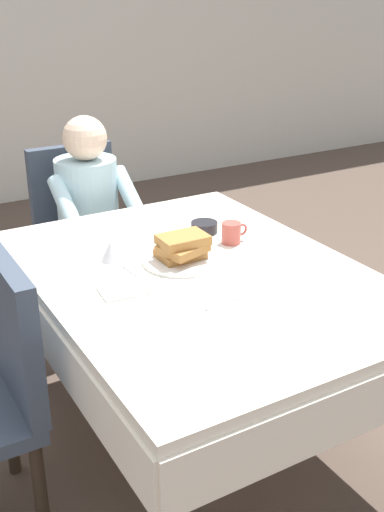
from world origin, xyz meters
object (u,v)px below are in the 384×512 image
object	(u,v)px
dining_table_main	(198,293)
fork_left_of_plate	(136,275)
diner_person	(91,209)
knife_right_of_plate	(227,253)
syrup_pitcher	(111,251)
plate_breakfast	(181,260)
breakfast_stack	(182,247)
spoon_near_edge	(225,303)
cup_coffee	(232,233)
chair_diner	(81,226)
bowl_butter	(204,227)

from	to	relation	value
dining_table_main	fork_left_of_plate	xyz separation A→B (m)	(-0.21, 0.08, 0.09)
diner_person	knife_right_of_plate	xyz separation A→B (m)	(0.18, -0.94, 0.07)
diner_person	fork_left_of_plate	bearing A→B (deg)	78.09
diner_person	syrup_pitcher	world-z (taller)	diner_person
plate_breakfast	fork_left_of_plate	size ratio (longest dim) A/B	1.56
breakfast_stack	syrup_pitcher	size ratio (longest dim) A/B	2.41
diner_person	spoon_near_edge	xyz separation A→B (m)	(-0.04, -1.27, 0.07)
breakfast_stack	knife_right_of_plate	size ratio (longest dim) A/B	0.96
plate_breakfast	cup_coffee	size ratio (longest dim) A/B	2.48
fork_left_of_plate	knife_right_of_plate	xyz separation A→B (m)	(0.38, 0.00, 0.00)
syrup_pitcher	chair_diner	bearing A→B (deg)	76.51
fork_left_of_plate	cup_coffee	bearing A→B (deg)	-84.07
dining_table_main	cup_coffee	world-z (taller)	cup_coffee
breakfast_stack	knife_right_of_plate	world-z (taller)	breakfast_stack
diner_person	breakfast_stack	bearing A→B (deg)	89.79
syrup_pitcher	knife_right_of_plate	size ratio (longest dim) A/B	0.40
diner_person	plate_breakfast	size ratio (longest dim) A/B	4.00
cup_coffee	bowl_butter	distance (m)	0.16
bowl_butter	cup_coffee	bearing A→B (deg)	-77.01
breakfast_stack	cup_coffee	distance (m)	0.27
dining_table_main	syrup_pitcher	size ratio (longest dim) A/B	19.05
knife_right_of_plate	spoon_near_edge	bearing A→B (deg)	148.30
breakfast_stack	bowl_butter	world-z (taller)	breakfast_stack
cup_coffee	bowl_butter	size ratio (longest dim) A/B	1.03
diner_person	bowl_butter	distance (m)	0.74
dining_table_main	diner_person	xyz separation A→B (m)	(-0.01, 1.01, 0.02)
diner_person	breakfast_stack	size ratio (longest dim) A/B	5.80
bowl_butter	syrup_pitcher	xyz separation A→B (m)	(-0.45, -0.07, 0.02)
plate_breakfast	cup_coffee	distance (m)	0.28
spoon_near_edge	chair_diner	bearing A→B (deg)	83.52
plate_breakfast	cup_coffee	world-z (taller)	cup_coffee
knife_right_of_plate	spoon_near_edge	size ratio (longest dim) A/B	1.33
dining_table_main	cup_coffee	xyz separation A→B (m)	(0.25, 0.16, 0.13)
dining_table_main	cup_coffee	distance (m)	0.33
chair_diner	syrup_pitcher	distance (m)	0.99
chair_diner	fork_left_of_plate	xyz separation A→B (m)	(-0.20, -1.09, 0.21)
knife_right_of_plate	syrup_pitcher	bearing A→B (deg)	70.27
dining_table_main	syrup_pitcher	distance (m)	0.36
cup_coffee	breakfast_stack	bearing A→B (deg)	-165.25
diner_person	cup_coffee	xyz separation A→B (m)	(0.26, -0.85, 0.11)
dining_table_main	plate_breakfast	bearing A→B (deg)	99.79
cup_coffee	fork_left_of_plate	xyz separation A→B (m)	(-0.46, -0.08, -0.04)
syrup_pitcher	fork_left_of_plate	bearing A→B (deg)	-81.18
cup_coffee	fork_left_of_plate	world-z (taller)	cup_coffee
chair_diner	cup_coffee	xyz separation A→B (m)	(0.26, -1.01, 0.25)
diner_person	fork_left_of_plate	distance (m)	0.96
dining_table_main	spoon_near_edge	bearing A→B (deg)	-101.52
fork_left_of_plate	diner_person	bearing A→B (deg)	-16.40
dining_table_main	bowl_butter	bearing A→B (deg)	55.60
chair_diner	breakfast_stack	size ratio (longest dim) A/B	4.82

